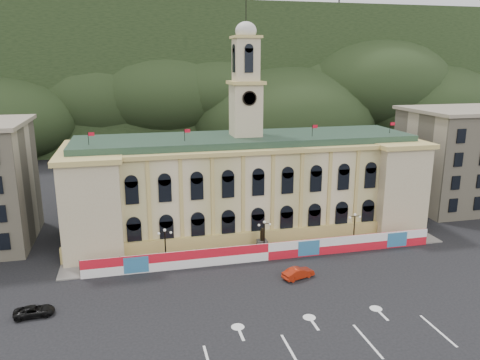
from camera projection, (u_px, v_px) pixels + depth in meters
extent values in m
plane|color=black|center=(308.00, 315.00, 51.28)|extent=(260.00, 260.00, 0.00)
cube|color=black|center=(176.00, 75.00, 168.27)|extent=(230.00, 70.00, 44.00)
cube|color=#595651|center=(287.00, 51.00, 155.37)|extent=(22.00, 8.00, 14.00)
cube|color=#595651|center=(18.00, 64.00, 135.70)|extent=(16.00, 7.00, 10.00)
cube|color=beige|center=(245.00, 188.00, 75.92)|extent=(55.00, 15.00, 14.00)
cube|color=tan|center=(258.00, 239.00, 70.01)|extent=(56.00, 0.80, 2.40)
cube|color=tan|center=(246.00, 144.00, 74.11)|extent=(56.20, 16.20, 0.60)
cube|color=#284433|center=(246.00, 139.00, 73.93)|extent=(53.00, 13.00, 1.20)
cube|color=beige|center=(94.00, 199.00, 69.66)|extent=(8.00, 17.00, 14.00)
cube|color=beige|center=(379.00, 181.00, 80.29)|extent=(8.00, 17.00, 14.00)
cube|color=beige|center=(246.00, 110.00, 72.79)|extent=(4.40, 4.40, 8.00)
cube|color=tan|center=(246.00, 83.00, 71.75)|extent=(5.20, 5.20, 0.50)
cube|color=beige|center=(246.00, 60.00, 70.93)|extent=(3.60, 3.60, 6.50)
cube|color=tan|center=(246.00, 37.00, 70.09)|extent=(4.20, 4.20, 0.40)
cylinder|color=black|center=(249.00, 98.00, 70.13)|extent=(2.20, 0.20, 2.20)
ellipsoid|color=beige|center=(246.00, 31.00, 69.86)|extent=(3.20, 3.20, 2.72)
cylinder|color=black|center=(246.00, 8.00, 69.07)|extent=(0.12, 0.12, 5.00)
cube|color=tan|center=(463.00, 160.00, 87.98)|extent=(20.00, 16.00, 18.00)
cube|color=gray|center=(469.00, 110.00, 85.67)|extent=(21.00, 17.00, 0.60)
cube|color=red|center=(268.00, 252.00, 65.10)|extent=(50.00, 0.25, 2.50)
cube|color=teal|center=(136.00, 265.00, 60.90)|extent=(3.20, 0.05, 2.20)
cube|color=teal|center=(309.00, 248.00, 66.33)|extent=(3.20, 0.05, 2.20)
cube|color=teal|center=(397.00, 240.00, 69.49)|extent=(3.20, 0.05, 2.20)
cube|color=slate|center=(263.00, 252.00, 67.98)|extent=(56.00, 5.50, 0.16)
cube|color=#595651|center=(262.00, 246.00, 68.01)|extent=(1.40, 1.40, 1.80)
cylinder|color=black|center=(262.00, 235.00, 67.59)|extent=(0.60, 0.60, 1.60)
sphere|color=black|center=(262.00, 229.00, 67.37)|extent=(0.44, 0.44, 0.44)
cylinder|color=black|center=(166.00, 263.00, 64.09)|extent=(0.44, 0.44, 0.30)
cylinder|color=black|center=(165.00, 248.00, 63.53)|extent=(0.18, 0.18, 4.80)
cube|color=black|center=(165.00, 232.00, 62.96)|extent=(1.60, 0.08, 0.08)
sphere|color=silver|center=(159.00, 233.00, 62.82)|extent=(0.36, 0.36, 0.36)
sphere|color=silver|center=(171.00, 232.00, 63.18)|extent=(0.36, 0.36, 0.36)
sphere|color=silver|center=(165.00, 230.00, 62.90)|extent=(0.40, 0.40, 0.40)
cylinder|color=black|center=(264.00, 254.00, 67.26)|extent=(0.44, 0.44, 0.30)
cylinder|color=black|center=(264.00, 239.00, 66.70)|extent=(0.18, 0.18, 4.80)
cube|color=black|center=(264.00, 224.00, 66.13)|extent=(1.60, 0.08, 0.08)
sphere|color=silver|center=(259.00, 225.00, 65.99)|extent=(0.36, 0.36, 0.36)
sphere|color=silver|center=(270.00, 224.00, 66.35)|extent=(0.36, 0.36, 0.36)
sphere|color=silver|center=(264.00, 222.00, 66.07)|extent=(0.40, 0.40, 0.40)
cylinder|color=black|center=(353.00, 245.00, 70.43)|extent=(0.44, 0.44, 0.30)
cylinder|color=black|center=(354.00, 231.00, 69.87)|extent=(0.18, 0.18, 4.80)
cube|color=black|center=(355.00, 216.00, 69.30)|extent=(1.60, 0.08, 0.08)
sphere|color=silver|center=(350.00, 218.00, 69.15)|extent=(0.36, 0.36, 0.36)
sphere|color=silver|center=(360.00, 217.00, 69.51)|extent=(0.36, 0.36, 0.36)
sphere|color=silver|center=(355.00, 215.00, 69.23)|extent=(0.40, 0.40, 0.40)
imported|color=#9F1F0B|center=(298.00, 273.00, 59.84)|extent=(3.99, 5.17, 1.42)
imported|color=black|center=(34.00, 311.00, 50.96)|extent=(2.63, 4.52, 1.17)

